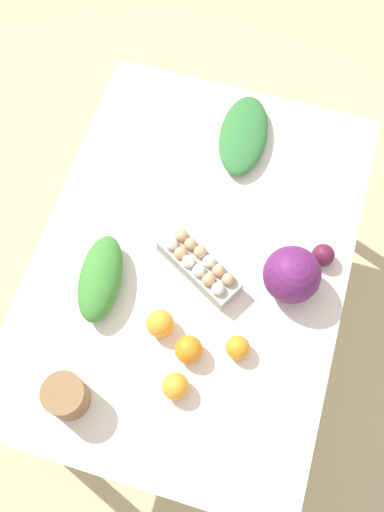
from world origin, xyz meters
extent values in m
plane|color=#C6B289|center=(0.00, 0.00, 0.00)|extent=(8.00, 8.00, 0.00)
cube|color=silver|center=(0.00, 0.00, 0.70)|extent=(1.38, 0.98, 0.03)
cylinder|color=tan|center=(-0.63, -0.43, 0.34)|extent=(0.06, 0.06, 0.69)
cylinder|color=tan|center=(0.63, -0.43, 0.34)|extent=(0.06, 0.06, 0.69)
cylinder|color=tan|center=(-0.63, 0.43, 0.34)|extent=(0.06, 0.06, 0.69)
cylinder|color=tan|center=(0.63, 0.43, 0.34)|extent=(0.06, 0.06, 0.69)
sphere|color=#601E5B|center=(0.00, 0.31, 0.80)|extent=(0.17, 0.17, 0.17)
cube|color=#A8A8A3|center=(0.03, 0.03, 0.75)|extent=(0.22, 0.29, 0.06)
sphere|color=white|center=(0.00, -0.07, 0.79)|extent=(0.04, 0.04, 0.04)
sphere|color=tan|center=(0.02, -0.03, 0.79)|extent=(0.04, 0.04, 0.04)
sphere|color=white|center=(0.04, 0.00, 0.79)|extent=(0.04, 0.04, 0.04)
sphere|color=white|center=(0.06, 0.04, 0.79)|extent=(0.04, 0.04, 0.04)
sphere|color=tan|center=(0.08, 0.07, 0.79)|extent=(0.04, 0.04, 0.04)
sphere|color=white|center=(0.10, 0.11, 0.79)|extent=(0.04, 0.04, 0.04)
sphere|color=tan|center=(-0.04, -0.04, 0.79)|extent=(0.04, 0.04, 0.04)
sphere|color=tan|center=(-0.02, -0.01, 0.79)|extent=(0.04, 0.04, 0.04)
sphere|color=tan|center=(0.00, 0.03, 0.79)|extent=(0.04, 0.04, 0.04)
sphere|color=white|center=(0.02, 0.06, 0.79)|extent=(0.04, 0.04, 0.04)
sphere|color=tan|center=(0.04, 0.10, 0.79)|extent=(0.04, 0.04, 0.04)
sphere|color=tan|center=(0.06, 0.13, 0.79)|extent=(0.04, 0.04, 0.04)
cylinder|color=olive|center=(0.52, -0.21, 0.77)|extent=(0.12, 0.12, 0.12)
ellipsoid|color=#337538|center=(-0.47, 0.04, 0.75)|extent=(0.34, 0.19, 0.07)
ellipsoid|color=#3D8433|center=(0.16, -0.24, 0.77)|extent=(0.30, 0.17, 0.10)
sphere|color=#5B1933|center=(-0.11, 0.39, 0.75)|extent=(0.07, 0.07, 0.07)
sphere|color=orange|center=(0.24, 0.21, 0.75)|extent=(0.07, 0.07, 0.07)
sphere|color=orange|center=(0.29, 0.08, 0.76)|extent=(0.08, 0.08, 0.08)
sphere|color=orange|center=(0.24, -0.03, 0.76)|extent=(0.08, 0.08, 0.08)
sphere|color=orange|center=(0.40, 0.07, 0.75)|extent=(0.08, 0.08, 0.08)
camera|label=1|loc=(0.66, 0.20, 2.38)|focal=40.00mm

